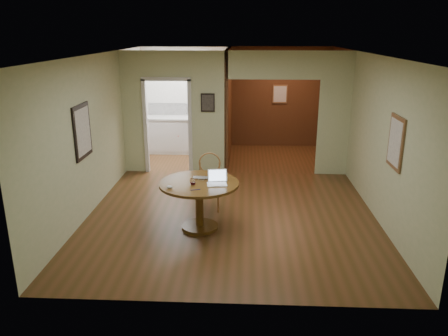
{
  "coord_description": "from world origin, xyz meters",
  "views": [
    {
      "loc": [
        0.22,
        -6.95,
        3.1
      ],
      "look_at": [
        -0.11,
        -0.2,
        0.96
      ],
      "focal_mm": 35.0,
      "sensor_mm": 36.0,
      "label": 1
    }
  ],
  "objects_px": {
    "dining_table": "(199,194)",
    "closed_laptop": "(202,179)",
    "chair": "(210,178)",
    "open_laptop": "(217,180)"
  },
  "relations": [
    {
      "from": "chair",
      "to": "closed_laptop",
      "type": "distance_m",
      "value": 0.77
    },
    {
      "from": "dining_table",
      "to": "closed_laptop",
      "type": "bearing_deg",
      "value": 78.09
    },
    {
      "from": "open_laptop",
      "to": "closed_laptop",
      "type": "xyz_separation_m",
      "value": [
        -0.26,
        0.18,
        -0.05
      ]
    },
    {
      "from": "chair",
      "to": "closed_laptop",
      "type": "bearing_deg",
      "value": -97.86
    },
    {
      "from": "open_laptop",
      "to": "dining_table",
      "type": "bearing_deg",
      "value": 163.11
    },
    {
      "from": "chair",
      "to": "closed_laptop",
      "type": "relative_size",
      "value": 3.33
    },
    {
      "from": "open_laptop",
      "to": "closed_laptop",
      "type": "relative_size",
      "value": 1.09
    },
    {
      "from": "open_laptop",
      "to": "closed_laptop",
      "type": "bearing_deg",
      "value": 136.45
    },
    {
      "from": "dining_table",
      "to": "open_laptop",
      "type": "xyz_separation_m",
      "value": [
        0.29,
        -0.04,
        0.27
      ]
    },
    {
      "from": "dining_table",
      "to": "open_laptop",
      "type": "distance_m",
      "value": 0.4
    }
  ]
}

